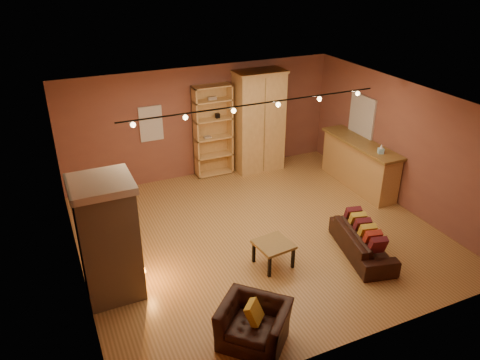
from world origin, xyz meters
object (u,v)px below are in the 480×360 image
bar_counter (359,164)px  loveseat (363,238)px  bookcase (212,130)px  armchair (254,318)px  coffee_table (273,246)px  fireplace (109,239)px  armoire (259,121)px

bar_counter → loveseat: (-1.70, -2.41, -0.23)m
bookcase → loveseat: 4.82m
armchair → bar_counter: bearing=82.9°
armchair → coffee_table: 1.93m
fireplace → coffee_table: (2.81, -0.46, -0.66)m
bookcase → armchair: bookcase is taller
loveseat → fireplace: bearing=92.6°
loveseat → armoire: bearing=14.2°
bar_counter → armchair: 5.81m
loveseat → armchair: bearing=125.2°
fireplace → bookcase: bookcase is taller
bookcase → bar_counter: (2.98, -2.16, -0.61)m
bookcase → armoire: bearing=-9.9°
loveseat → coffee_table: size_ratio=2.61×
fireplace → bar_counter: (6.24, 1.56, -0.47)m
bar_counter → fireplace: bearing=-165.9°
bar_counter → loveseat: bar_counter is taller
bar_counter → loveseat: 2.96m
armchair → coffee_table: armchair is taller
bookcase → coffee_table: bookcase is taller
fireplace → armoire: (4.46, 3.52, 0.26)m
bookcase → bar_counter: size_ratio=0.97×
armoire → bookcase: bearing=170.1°
armoire → armchair: 6.25m
bar_counter → armchair: (-4.57, -3.57, -0.16)m
fireplace → loveseat: bearing=-10.6°
fireplace → armchair: 2.68m
fireplace → armoire: armoire is taller
armoire → bar_counter: size_ratio=1.08×
bookcase → coffee_table: bearing=-96.0°
fireplace → bar_counter: size_ratio=0.87×
fireplace → loveseat: (4.54, -0.85, -0.70)m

